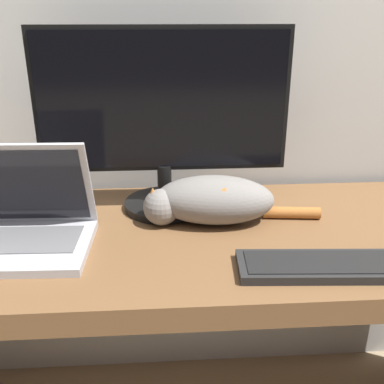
{
  "coord_description": "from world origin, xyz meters",
  "views": [
    {
      "loc": [
        -0.08,
        -0.71,
        1.28
      ],
      "look_at": [
        -0.01,
        0.28,
        0.87
      ],
      "focal_mm": 42.0,
      "sensor_mm": 36.0,
      "label": 1
    }
  ],
  "objects_px": {
    "laptop": "(24,227)",
    "monitor": "(163,117)",
    "cat": "(210,199)",
    "external_keyboard": "(334,266)"
  },
  "relations": [
    {
      "from": "external_keyboard",
      "to": "cat",
      "type": "distance_m",
      "value": 0.36
    },
    {
      "from": "monitor",
      "to": "laptop",
      "type": "bearing_deg",
      "value": -148.78
    },
    {
      "from": "laptop",
      "to": "external_keyboard",
      "type": "relative_size",
      "value": 0.75
    },
    {
      "from": "monitor",
      "to": "external_keyboard",
      "type": "relative_size",
      "value": 1.57
    },
    {
      "from": "laptop",
      "to": "monitor",
      "type": "bearing_deg",
      "value": 32.97
    },
    {
      "from": "laptop",
      "to": "external_keyboard",
      "type": "bearing_deg",
      "value": -11.0
    },
    {
      "from": "external_keyboard",
      "to": "monitor",
      "type": "bearing_deg",
      "value": 138.6
    },
    {
      "from": "laptop",
      "to": "external_keyboard",
      "type": "xyz_separation_m",
      "value": [
        0.7,
        -0.16,
        -0.04
      ]
    },
    {
      "from": "monitor",
      "to": "cat",
      "type": "relative_size",
      "value": 1.4
    },
    {
      "from": "monitor",
      "to": "external_keyboard",
      "type": "xyz_separation_m",
      "value": [
        0.37,
        -0.36,
        -0.25
      ]
    }
  ]
}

